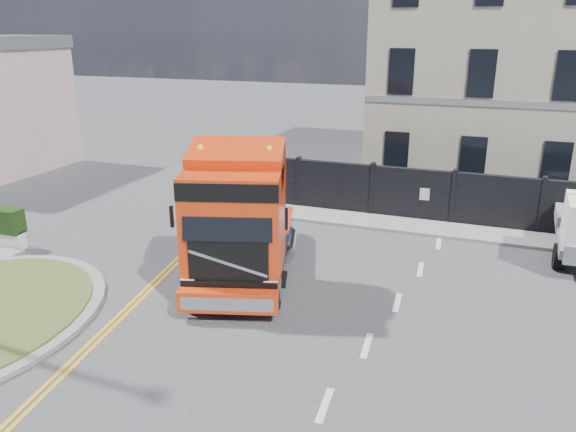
% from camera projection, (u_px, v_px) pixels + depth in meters
% --- Properties ---
extents(ground, '(120.00, 120.00, 0.00)m').
position_uv_depth(ground, '(256.00, 316.00, 14.24)').
color(ground, '#424244').
rests_on(ground, ground).
extents(hoarding_fence, '(18.80, 0.25, 2.00)m').
position_uv_depth(hoarding_fence, '(527.00, 206.00, 19.77)').
color(hoarding_fence, black).
rests_on(hoarding_fence, ground).
extents(georgian_building, '(12.30, 10.30, 12.80)m').
position_uv_depth(georgian_building, '(523.00, 56.00, 25.10)').
color(georgian_building, beige).
rests_on(georgian_building, ground).
extents(pavement_far, '(20.00, 1.60, 0.12)m').
position_uv_depth(pavement_far, '(507.00, 237.00, 19.45)').
color(pavement_far, gray).
rests_on(pavement_far, ground).
extents(truck, '(4.29, 7.09, 3.99)m').
position_uv_depth(truck, '(239.00, 224.00, 15.55)').
color(truck, black).
rests_on(truck, ground).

